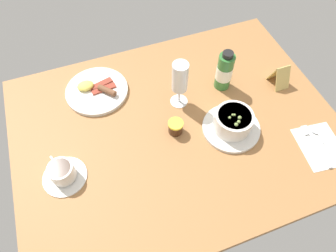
{
  "coord_description": "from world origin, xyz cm",
  "views": [
    {
      "loc": [
        -23.27,
        -54.06,
        87.59
      ],
      "look_at": [
        -4.41,
        -3.17,
        6.7
      ],
      "focal_mm": 32.82,
      "sensor_mm": 36.0,
      "label": 1
    }
  ],
  "objects_px": {
    "coffee_cup": "(63,173)",
    "jam_jar": "(176,127)",
    "porridge_bowl": "(233,123)",
    "cutlery_setting": "(320,145)",
    "wine_glass": "(180,79)",
    "sauce_bottle_green": "(224,71)",
    "breakfast_plate": "(97,90)",
    "menu_card": "(280,76)"
  },
  "relations": [
    {
      "from": "jam_jar",
      "to": "wine_glass",
      "type": "bearing_deg",
      "value": 63.28
    },
    {
      "from": "porridge_bowl",
      "to": "breakfast_plate",
      "type": "bearing_deg",
      "value": 140.64
    },
    {
      "from": "sauce_bottle_green",
      "to": "breakfast_plate",
      "type": "xyz_separation_m",
      "value": [
        -0.45,
        0.13,
        -0.07
      ]
    },
    {
      "from": "cutlery_setting",
      "to": "menu_card",
      "type": "xyz_separation_m",
      "value": [
        0.01,
        0.28,
        0.04
      ]
    },
    {
      "from": "coffee_cup",
      "to": "menu_card",
      "type": "distance_m",
      "value": 0.83
    },
    {
      "from": "menu_card",
      "to": "coffee_cup",
      "type": "bearing_deg",
      "value": -172.67
    },
    {
      "from": "porridge_bowl",
      "to": "cutlery_setting",
      "type": "relative_size",
      "value": 1.09
    },
    {
      "from": "coffee_cup",
      "to": "porridge_bowl",
      "type": "bearing_deg",
      "value": -1.98
    },
    {
      "from": "porridge_bowl",
      "to": "cutlery_setting",
      "type": "bearing_deg",
      "value": -32.8
    },
    {
      "from": "jam_jar",
      "to": "coffee_cup",
      "type": "bearing_deg",
      "value": -174.22
    },
    {
      "from": "porridge_bowl",
      "to": "jam_jar",
      "type": "height_order",
      "value": "porridge_bowl"
    },
    {
      "from": "cutlery_setting",
      "to": "wine_glass",
      "type": "distance_m",
      "value": 0.51
    },
    {
      "from": "jam_jar",
      "to": "sauce_bottle_green",
      "type": "height_order",
      "value": "sauce_bottle_green"
    },
    {
      "from": "cutlery_setting",
      "to": "coffee_cup",
      "type": "xyz_separation_m",
      "value": [
        -0.81,
        0.18,
        0.03
      ]
    },
    {
      "from": "breakfast_plate",
      "to": "wine_glass",
      "type": "bearing_deg",
      "value": -28.69
    },
    {
      "from": "porridge_bowl",
      "to": "cutlery_setting",
      "type": "xyz_separation_m",
      "value": [
        0.25,
        -0.16,
        -0.04
      ]
    },
    {
      "from": "porridge_bowl",
      "to": "coffee_cup",
      "type": "height_order",
      "value": "porridge_bowl"
    },
    {
      "from": "coffee_cup",
      "to": "jam_jar",
      "type": "height_order",
      "value": "coffee_cup"
    },
    {
      "from": "cutlery_setting",
      "to": "jam_jar",
      "type": "height_order",
      "value": "jam_jar"
    },
    {
      "from": "porridge_bowl",
      "to": "menu_card",
      "type": "distance_m",
      "value": 0.29
    },
    {
      "from": "sauce_bottle_green",
      "to": "cutlery_setting",
      "type": "bearing_deg",
      "value": -61.43
    },
    {
      "from": "wine_glass",
      "to": "sauce_bottle_green",
      "type": "bearing_deg",
      "value": 5.19
    },
    {
      "from": "wine_glass",
      "to": "menu_card",
      "type": "relative_size",
      "value": 2.08
    },
    {
      "from": "jam_jar",
      "to": "porridge_bowl",
      "type": "bearing_deg",
      "value": -17.84
    },
    {
      "from": "coffee_cup",
      "to": "cutlery_setting",
      "type": "bearing_deg",
      "value": -12.44
    },
    {
      "from": "cutlery_setting",
      "to": "coffee_cup",
      "type": "height_order",
      "value": "coffee_cup"
    },
    {
      "from": "menu_card",
      "to": "cutlery_setting",
      "type": "bearing_deg",
      "value": -92.33
    },
    {
      "from": "jam_jar",
      "to": "sauce_bottle_green",
      "type": "xyz_separation_m",
      "value": [
        0.24,
        0.13,
        0.05
      ]
    },
    {
      "from": "porridge_bowl",
      "to": "jam_jar",
      "type": "bearing_deg",
      "value": 162.16
    },
    {
      "from": "cutlery_setting",
      "to": "wine_glass",
      "type": "height_order",
      "value": "wine_glass"
    },
    {
      "from": "cutlery_setting",
      "to": "jam_jar",
      "type": "xyz_separation_m",
      "value": [
        -0.43,
        0.22,
        0.02
      ]
    },
    {
      "from": "menu_card",
      "to": "jam_jar",
      "type": "bearing_deg",
      "value": -171.33
    },
    {
      "from": "cutlery_setting",
      "to": "coffee_cup",
      "type": "distance_m",
      "value": 0.83
    },
    {
      "from": "coffee_cup",
      "to": "menu_card",
      "type": "xyz_separation_m",
      "value": [
        0.82,
        0.11,
        0.02
      ]
    },
    {
      "from": "porridge_bowl",
      "to": "jam_jar",
      "type": "distance_m",
      "value": 0.19
    },
    {
      "from": "menu_card",
      "to": "wine_glass",
      "type": "bearing_deg",
      "value": 172.69
    },
    {
      "from": "wine_glass",
      "to": "menu_card",
      "type": "bearing_deg",
      "value": -7.31
    },
    {
      "from": "wine_glass",
      "to": "menu_card",
      "type": "distance_m",
      "value": 0.39
    },
    {
      "from": "jam_jar",
      "to": "breakfast_plate",
      "type": "bearing_deg",
      "value": 128.73
    },
    {
      "from": "wine_glass",
      "to": "porridge_bowl",
      "type": "bearing_deg",
      "value": -54.87
    },
    {
      "from": "porridge_bowl",
      "to": "sauce_bottle_green",
      "type": "height_order",
      "value": "sauce_bottle_green"
    },
    {
      "from": "cutlery_setting",
      "to": "porridge_bowl",
      "type": "bearing_deg",
      "value": 147.2
    }
  ]
}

